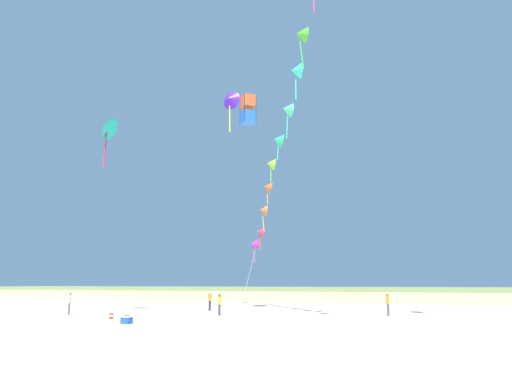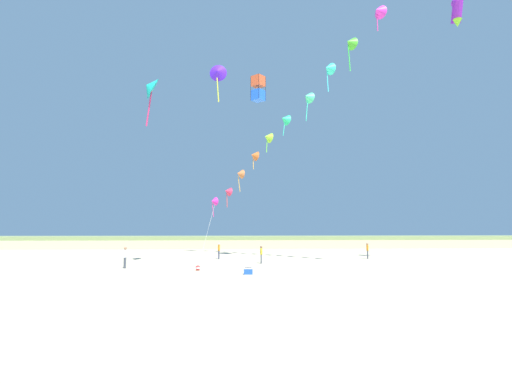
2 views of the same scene
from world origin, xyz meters
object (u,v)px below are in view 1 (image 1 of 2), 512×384
object	(u,v)px
person_mid_center	(210,299)
large_kite_outer_drift	(230,100)
person_near_left	(219,303)
beach_ball	(111,316)
large_kite_high_solo	(248,110)
person_near_right	(388,302)
person_far_left	(70,302)
beach_cooler	(127,320)
large_kite_mid_trail	(107,129)

from	to	relation	value
person_mid_center	large_kite_outer_drift	xyz separation A→B (m)	(-0.41, 4.04, 19.78)
person_near_left	beach_ball	size ratio (longest dim) A/B	4.16
large_kite_high_solo	person_mid_center	bearing A→B (deg)	169.86
person_near_right	large_kite_outer_drift	size ratio (longest dim) A/B	0.35
person_far_left	beach_cooler	world-z (taller)	person_far_left
person_mid_center	beach_ball	distance (m)	10.84
person_near_left	person_far_left	world-z (taller)	person_far_left
person_near_right	large_kite_outer_drift	xyz separation A→B (m)	(-15.24, 4.53, 19.79)
large_kite_outer_drift	person_far_left	bearing A→B (deg)	-116.43
beach_ball	large_kite_mid_trail	bearing A→B (deg)	144.45
person_mid_center	person_far_left	size ratio (longest dim) A/B	1.00
beach_cooler	large_kite_mid_trail	bearing A→B (deg)	143.42
person_near_left	large_kite_mid_trail	distance (m)	16.77
person_far_left	large_kite_mid_trail	distance (m)	13.76
person_near_left	large_kite_mid_trail	world-z (taller)	large_kite_mid_trail
person_mid_center	person_near_left	bearing A→B (deg)	-54.23
large_kite_outer_drift	beach_ball	size ratio (longest dim) A/B	12.56
person_near_left	large_kite_high_solo	world-z (taller)	large_kite_high_solo
large_kite_high_solo	large_kite_outer_drift	bearing A→B (deg)	132.02
person_near_left	large_kite_high_solo	size ratio (longest dim) A/B	0.59
person_mid_center	large_kite_high_solo	distance (m)	16.72
large_kite_outer_drift	beach_ball	bearing A→B (deg)	-93.01
person_near_left	person_mid_center	size ratio (longest dim) A/B	0.94
large_kite_high_solo	person_near_left	bearing A→B (deg)	-90.71
person_far_left	large_kite_outer_drift	bearing A→B (deg)	63.57
beach_cooler	large_kite_high_solo	bearing A→B (deg)	83.11
large_kite_outer_drift	beach_ball	xyz separation A→B (m)	(-0.78, -14.79, -20.53)
beach_cooler	beach_ball	size ratio (longest dim) A/B	1.59
person_far_left	large_kite_high_solo	world-z (taller)	large_kite_high_solo
person_far_left	large_kite_mid_trail	bearing A→B (deg)	45.32
person_near_right	person_far_left	size ratio (longest dim) A/B	0.98
large_kite_mid_trail	beach_cooler	size ratio (longest dim) A/B	7.35
person_mid_center	large_kite_outer_drift	distance (m)	20.19
person_far_left	person_near_right	bearing A→B (deg)	21.15
large_kite_high_solo	beach_ball	size ratio (longest dim) A/B	7.08
large_kite_mid_trail	beach_cooler	world-z (taller)	large_kite_mid_trail
person_near_right	large_kite_outer_drift	world-z (taller)	large_kite_outer_drift
person_near_left	person_mid_center	xyz separation A→B (m)	(-3.80, 5.27, 0.06)
beach_cooler	beach_ball	world-z (taller)	beach_cooler
person_far_left	beach_ball	bearing A→B (deg)	-18.46
person_far_left	large_kite_high_solo	bearing A→B (deg)	37.44
large_kite_high_solo	beach_cooler	world-z (taller)	large_kite_high_solo
person_far_left	beach_cooler	bearing A→B (deg)	-26.71
large_kite_outer_drift	beach_cooler	bearing A→B (deg)	-81.17
person_mid_center	large_kite_high_solo	xyz separation A→B (m)	(3.86, -0.69, 16.26)
large_kite_high_solo	large_kite_outer_drift	distance (m)	7.28
person_near_left	large_kite_mid_trail	size ratio (longest dim) A/B	0.36
person_near_right	beach_cooler	xyz separation A→B (m)	(-12.52, -12.97, -0.70)
person_far_left	large_kite_mid_trail	size ratio (longest dim) A/B	0.38
person_mid_center	large_kite_outer_drift	bearing A→B (deg)	95.76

